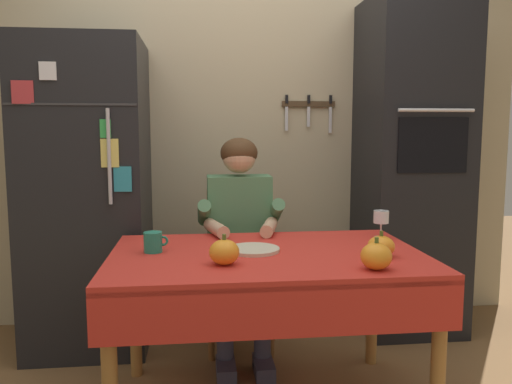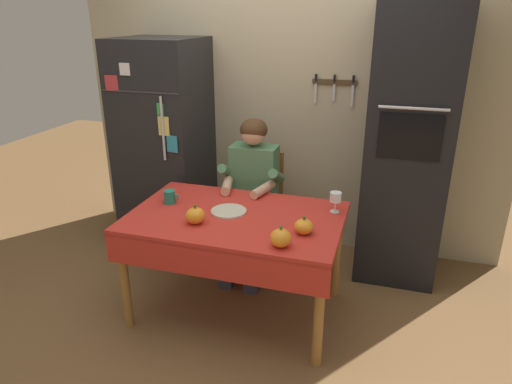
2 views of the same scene
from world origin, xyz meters
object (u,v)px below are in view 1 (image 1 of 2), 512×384
at_px(wine_glass, 381,218).
at_px(pumpkin_medium, 376,256).
at_px(refrigerator, 88,196).
at_px(serving_tray, 253,250).
at_px(pumpkin_large, 381,246).
at_px(wall_oven, 410,167).
at_px(seated_person, 240,229).
at_px(pumpkin_small, 224,252).
at_px(dining_table, 267,272).
at_px(coffee_mug, 153,242).
at_px(chair_behind_person, 238,260).

relative_size(wine_glass, pumpkin_medium, 1.09).
relative_size(refrigerator, serving_tray, 7.54).
distance_m(refrigerator, pumpkin_large, 1.75).
relative_size(refrigerator, pumpkin_large, 15.29).
bearing_deg(wall_oven, wine_glass, -123.11).
xyz_separation_m(seated_person, pumpkin_small, (-0.13, -0.77, 0.06)).
xyz_separation_m(refrigerator, pumpkin_medium, (1.34, -1.19, -0.11)).
relative_size(pumpkin_medium, pumpkin_small, 1.02).
xyz_separation_m(pumpkin_large, pumpkin_small, (-0.68, -0.06, 0.01)).
bearing_deg(pumpkin_medium, refrigerator, 138.29).
distance_m(wine_glass, serving_tray, 0.72).
bearing_deg(refrigerator, pumpkin_medium, -41.71).
bearing_deg(pumpkin_large, pumpkin_small, -175.38).
height_order(dining_table, serving_tray, serving_tray).
bearing_deg(pumpkin_large, pumpkin_medium, -115.14).
bearing_deg(pumpkin_small, coffee_mug, 140.61).
bearing_deg(wall_oven, refrigerator, -178.86).
relative_size(dining_table, pumpkin_medium, 10.80).
distance_m(pumpkin_large, serving_tray, 0.57).
bearing_deg(pumpkin_small, pumpkin_medium, -13.57).
distance_m(coffee_mug, pumpkin_large, 1.01).
xyz_separation_m(refrigerator, serving_tray, (0.89, -0.83, -0.15)).
distance_m(coffee_mug, pumpkin_medium, 0.98).
relative_size(dining_table, seated_person, 1.12).
xyz_separation_m(seated_person, coffee_mug, (-0.44, -0.52, 0.05)).
distance_m(refrigerator, seated_person, 0.94).
bearing_deg(chair_behind_person, refrigerator, 174.12).
height_order(coffee_mug, serving_tray, coffee_mug).
height_order(pumpkin_large, pumpkin_medium, pumpkin_medium).
bearing_deg(seated_person, chair_behind_person, 90.00).
height_order(seated_person, coffee_mug, seated_person).
bearing_deg(pumpkin_large, seated_person, 127.75).
bearing_deg(refrigerator, pumpkin_small, -54.57).
bearing_deg(seated_person, coffee_mug, -129.93).
height_order(wall_oven, pumpkin_large, wall_oven).
distance_m(wall_oven, coffee_mug, 1.79).
relative_size(wall_oven, coffee_mug, 18.99).
bearing_deg(wall_oven, chair_behind_person, -173.39).
distance_m(wall_oven, chair_behind_person, 1.25).
bearing_deg(refrigerator, serving_tray, -43.09).
bearing_deg(pumpkin_medium, seated_person, 116.80).
height_order(refrigerator, pumpkin_small, refrigerator).
bearing_deg(dining_table, chair_behind_person, 95.20).
bearing_deg(dining_table, wine_glass, 22.97).
height_order(chair_behind_person, wine_glass, chair_behind_person).
relative_size(refrigerator, pumpkin_medium, 13.89).
bearing_deg(seated_person, pumpkin_large, -52.25).
distance_m(dining_table, chair_behind_person, 0.81).
xyz_separation_m(refrigerator, coffee_mug, (0.44, -0.80, -0.11)).
xyz_separation_m(dining_table, pumpkin_small, (-0.20, -0.17, 0.14)).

